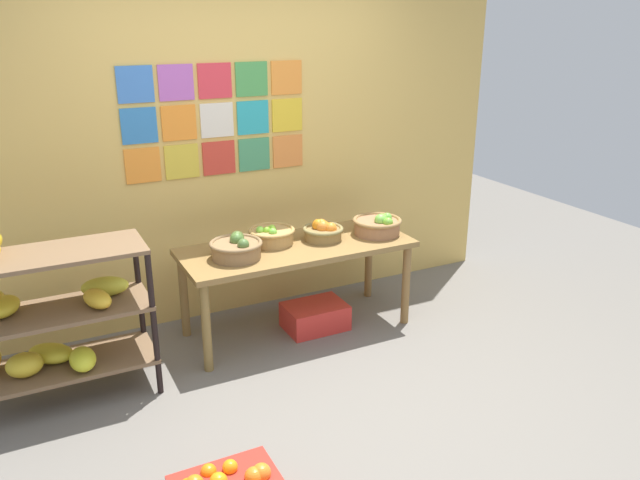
{
  "coord_description": "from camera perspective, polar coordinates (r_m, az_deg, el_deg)",
  "views": [
    {
      "loc": [
        -1.5,
        -2.8,
        2.18
      ],
      "look_at": [
        0.2,
        0.58,
        0.83
      ],
      "focal_mm": 35.4,
      "sensor_mm": 36.0,
      "label": 1
    }
  ],
  "objects": [
    {
      "name": "fruit_basket_right",
      "position": [
        4.47,
        -4.41,
        0.46
      ],
      "size": [
        0.33,
        0.33,
        0.14
      ],
      "color": "tan",
      "rests_on": "display_table"
    },
    {
      "name": "display_table",
      "position": [
        4.47,
        -2.12,
        -1.38
      ],
      "size": [
        1.64,
        0.66,
        0.66
      ],
      "color": "olive",
      "rests_on": "ground"
    },
    {
      "name": "fruit_basket_back_right",
      "position": [
        4.67,
        5.25,
        1.37
      ],
      "size": [
        0.36,
        0.36,
        0.16
      ],
      "color": "#9C6B48",
      "rests_on": "display_table"
    },
    {
      "name": "back_wall_with_art",
      "position": [
        4.67,
        -7.74,
        10.6
      ],
      "size": [
        4.42,
        0.07,
        2.93
      ],
      "color": "#DDB359",
      "rests_on": "ground"
    },
    {
      "name": "ground",
      "position": [
        3.86,
        1.3,
        -14.86
      ],
      "size": [
        9.07,
        9.07,
        0.0
      ],
      "primitive_type": "plane",
      "color": "slate"
    },
    {
      "name": "banana_shelf_unit",
      "position": [
        3.98,
        -23.89,
        -6.11
      ],
      "size": [
        1.07,
        0.52,
        1.07
      ],
      "color": "black",
      "rests_on": "ground"
    },
    {
      "name": "fruit_basket_left",
      "position": [
        4.22,
        -7.56,
        -0.7
      ],
      "size": [
        0.35,
        0.35,
        0.17
      ],
      "color": "olive",
      "rests_on": "display_table"
    },
    {
      "name": "produce_crate_under_table",
      "position": [
        4.68,
        -0.46,
        -6.9
      ],
      "size": [
        0.44,
        0.32,
        0.19
      ],
      "primitive_type": "cube",
      "color": "red",
      "rests_on": "ground"
    },
    {
      "name": "fruit_basket_centre",
      "position": [
        4.53,
        0.29,
        0.83
      ],
      "size": [
        0.29,
        0.29,
        0.15
      ],
      "color": "olive",
      "rests_on": "display_table"
    }
  ]
}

